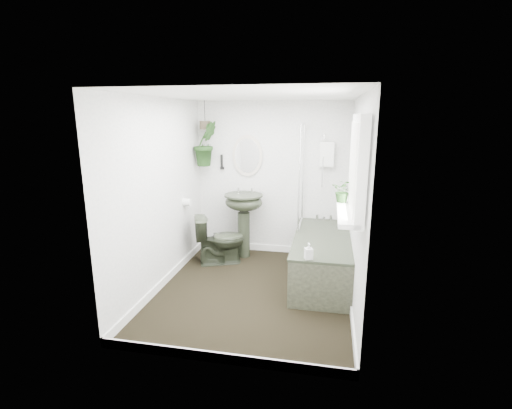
# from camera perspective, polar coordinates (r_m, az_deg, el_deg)

# --- Properties ---
(floor) EXTENTS (2.30, 2.80, 0.02)m
(floor) POSITION_cam_1_polar(r_m,az_deg,el_deg) (4.66, -0.37, -13.21)
(floor) COLOR black
(floor) RESTS_ON ground
(ceiling) EXTENTS (2.30, 2.80, 0.02)m
(ceiling) POSITION_cam_1_polar(r_m,az_deg,el_deg) (4.17, -0.42, 16.60)
(ceiling) COLOR white
(ceiling) RESTS_ON ground
(wall_back) EXTENTS (2.30, 0.02, 2.30)m
(wall_back) POSITION_cam_1_polar(r_m,az_deg,el_deg) (5.63, 2.50, 3.93)
(wall_back) COLOR white
(wall_back) RESTS_ON ground
(wall_front) EXTENTS (2.30, 0.02, 2.30)m
(wall_front) POSITION_cam_1_polar(r_m,az_deg,el_deg) (2.95, -5.93, -5.06)
(wall_front) COLOR white
(wall_front) RESTS_ON ground
(wall_left) EXTENTS (0.02, 2.80, 2.30)m
(wall_left) POSITION_cam_1_polar(r_m,az_deg,el_deg) (4.64, -14.58, 1.43)
(wall_left) COLOR white
(wall_left) RESTS_ON ground
(wall_right) EXTENTS (0.02, 2.80, 2.30)m
(wall_right) POSITION_cam_1_polar(r_m,az_deg,el_deg) (4.20, 15.32, 0.14)
(wall_right) COLOR white
(wall_right) RESTS_ON ground
(skirting) EXTENTS (2.30, 2.80, 0.10)m
(skirting) POSITION_cam_1_polar(r_m,az_deg,el_deg) (4.63, -0.37, -12.55)
(skirting) COLOR white
(skirting) RESTS_ON floor
(bathtub) EXTENTS (0.72, 1.72, 0.58)m
(bathtub) POSITION_cam_1_polar(r_m,az_deg,el_deg) (4.92, 10.09, -8.13)
(bathtub) COLOR #272D20
(bathtub) RESTS_ON floor
(bath_screen) EXTENTS (0.04, 0.72, 1.40)m
(bath_screen) POSITION_cam_1_polar(r_m,az_deg,el_deg) (5.14, 6.99, 4.40)
(bath_screen) COLOR silver
(bath_screen) RESTS_ON bathtub
(shower_box) EXTENTS (0.20, 0.10, 0.35)m
(shower_box) POSITION_cam_1_polar(r_m,az_deg,el_deg) (5.44, 10.86, 7.63)
(shower_box) COLOR white
(shower_box) RESTS_ON wall_back
(oval_mirror) EXTENTS (0.46, 0.03, 0.62)m
(oval_mirror) POSITION_cam_1_polar(r_m,az_deg,el_deg) (5.61, -1.34, 7.52)
(oval_mirror) COLOR beige
(oval_mirror) RESTS_ON wall_back
(wall_sconce) EXTENTS (0.04, 0.04, 0.22)m
(wall_sconce) POSITION_cam_1_polar(r_m,az_deg,el_deg) (5.71, -5.30, 6.56)
(wall_sconce) COLOR black
(wall_sconce) RESTS_ON wall_back
(toilet_roll_holder) EXTENTS (0.11, 0.11, 0.11)m
(toilet_roll_holder) POSITION_cam_1_polar(r_m,az_deg,el_deg) (5.29, -10.59, 0.33)
(toilet_roll_holder) COLOR white
(toilet_roll_holder) RESTS_ON wall_left
(window_recess) EXTENTS (0.08, 1.00, 0.90)m
(window_recess) POSITION_cam_1_polar(r_m,az_deg,el_deg) (3.41, 15.43, 5.70)
(window_recess) COLOR white
(window_recess) RESTS_ON wall_right
(window_sill) EXTENTS (0.18, 1.00, 0.04)m
(window_sill) POSITION_cam_1_polar(r_m,az_deg,el_deg) (3.49, 13.85, -1.08)
(window_sill) COLOR white
(window_sill) RESTS_ON wall_right
(window_blinds) EXTENTS (0.01, 0.86, 0.76)m
(window_blinds) POSITION_cam_1_polar(r_m,az_deg,el_deg) (3.41, 14.67, 5.74)
(window_blinds) COLOR white
(window_blinds) RESTS_ON wall_right
(toilet) EXTENTS (0.79, 0.63, 0.71)m
(toilet) POSITION_cam_1_polar(r_m,az_deg,el_deg) (5.37, -5.56, -5.38)
(toilet) COLOR #272D20
(toilet) RESTS_ON floor
(pedestal_sink) EXTENTS (0.67, 0.61, 0.97)m
(pedestal_sink) POSITION_cam_1_polar(r_m,az_deg,el_deg) (5.55, -1.89, -3.25)
(pedestal_sink) COLOR #272D20
(pedestal_sink) RESTS_ON floor
(sill_plant) EXTENTS (0.26, 0.25, 0.23)m
(sill_plant) POSITION_cam_1_polar(r_m,az_deg,el_deg) (3.75, 13.26, 2.06)
(sill_plant) COLOR black
(sill_plant) RESTS_ON window_sill
(hanging_plant) EXTENTS (0.46, 0.46, 0.66)m
(hanging_plant) POSITION_cam_1_polar(r_m,az_deg,el_deg) (5.60, -7.75, 9.26)
(hanging_plant) COLOR black
(hanging_plant) RESTS_ON ceiling
(soap_bottle) EXTENTS (0.10, 0.10, 0.18)m
(soap_bottle) POSITION_cam_1_polar(r_m,az_deg,el_deg) (4.05, 8.10, -7.11)
(soap_bottle) COLOR black
(soap_bottle) RESTS_ON bathtub
(hanging_pot) EXTENTS (0.16, 0.16, 0.12)m
(hanging_pot) POSITION_cam_1_polar(r_m,az_deg,el_deg) (5.59, -7.84, 12.00)
(hanging_pot) COLOR #403728
(hanging_pot) RESTS_ON ceiling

